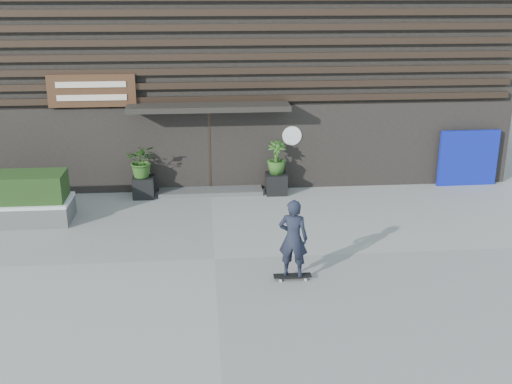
{
  "coord_description": "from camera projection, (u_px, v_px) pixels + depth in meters",
  "views": [
    {
      "loc": [
        -0.18,
        -12.61,
        5.79
      ],
      "look_at": [
        1.04,
        1.31,
        1.1
      ],
      "focal_mm": 43.57,
      "sensor_mm": 36.0,
      "label": 1
    }
  ],
  "objects": [
    {
      "name": "ground",
      "position": [
        215.0,
        259.0,
        13.76
      ],
      "size": [
        80.0,
        80.0,
        0.0
      ],
      "primitive_type": "plane",
      "color": "gray",
      "rests_on": "ground"
    },
    {
      "name": "bamboo_left",
      "position": [
        142.0,
        161.0,
        17.42
      ],
      "size": [
        0.86,
        0.75,
        0.96
      ],
      "primitive_type": "imported",
      "color": "#2D591E",
      "rests_on": "planter_pot_left"
    },
    {
      "name": "building",
      "position": [
        205.0,
        38.0,
        21.9
      ],
      "size": [
        18.0,
        11.0,
        8.0
      ],
      "color": "black",
      "rests_on": "ground"
    },
    {
      "name": "bamboo_right",
      "position": [
        277.0,
        158.0,
        17.73
      ],
      "size": [
        0.54,
        0.54,
        0.96
      ],
      "primitive_type": "imported",
      "color": "#2D591E",
      "rests_on": "planter_pot_right"
    },
    {
      "name": "planter_pot_left",
      "position": [
        144.0,
        187.0,
        17.66
      ],
      "size": [
        0.6,
        0.6,
        0.6
      ],
      "primitive_type": "cube",
      "color": "black",
      "rests_on": "ground"
    },
    {
      "name": "entrance_step",
      "position": [
        211.0,
        191.0,
        18.09
      ],
      "size": [
        3.0,
        0.8,
        0.12
      ],
      "primitive_type": "cube",
      "color": "#484846",
      "rests_on": "ground"
    },
    {
      "name": "skateboarder",
      "position": [
        293.0,
        239.0,
        12.53
      ],
      "size": [
        0.78,
        0.56,
        1.74
      ],
      "color": "black",
      "rests_on": "ground"
    },
    {
      "name": "blue_tarp",
      "position": [
        468.0,
        158.0,
        18.57
      ],
      "size": [
        1.8,
        0.15,
        1.69
      ],
      "primitive_type": "cube",
      "rotation": [
        0.0,
        0.0,
        0.02
      ],
      "color": "#0B1697",
      "rests_on": "ground"
    },
    {
      "name": "snow_layer",
      "position": [
        0.0,
        202.0,
        15.72
      ],
      "size": [
        3.5,
        1.2,
        0.08
      ],
      "primitive_type": "cube",
      "color": "white",
      "rests_on": "raised_bed"
    },
    {
      "name": "raised_bed",
      "position": [
        2.0,
        213.0,
        15.82
      ],
      "size": [
        3.5,
        1.2,
        0.5
      ],
      "primitive_type": "cube",
      "color": "#4E4E4B",
      "rests_on": "ground"
    },
    {
      "name": "planter_pot_right",
      "position": [
        276.0,
        184.0,
        17.98
      ],
      "size": [
        0.6,
        0.6,
        0.6
      ],
      "primitive_type": "cube",
      "color": "black",
      "rests_on": "ground"
    }
  ]
}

